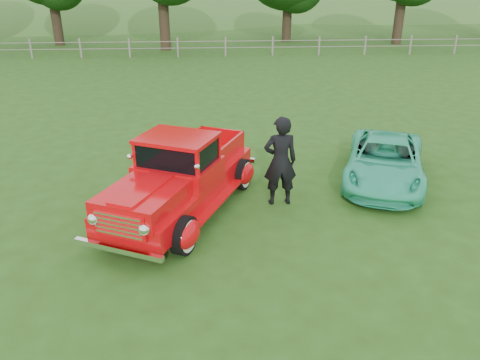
{
  "coord_description": "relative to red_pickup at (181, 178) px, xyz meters",
  "views": [
    {
      "loc": [
        -1.11,
        -8.38,
        4.88
      ],
      "look_at": [
        -0.47,
        1.2,
        0.61
      ],
      "focal_mm": 35.0,
      "sensor_mm": 36.0,
      "label": 1
    }
  ],
  "objects": [
    {
      "name": "distant_hills",
      "position": [
        -2.3,
        58.49,
        -5.34
      ],
      "size": [
        116.0,
        60.0,
        18.0
      ],
      "color": "#315B21",
      "rests_on": "ground"
    },
    {
      "name": "teal_sedan",
      "position": [
        5.03,
        1.3,
        -0.24
      ],
      "size": [
        3.15,
        4.4,
        1.11
      ],
      "primitive_type": "imported",
      "rotation": [
        0.0,
        0.0,
        -0.37
      ],
      "color": "#30C192",
      "rests_on": "ground"
    },
    {
      "name": "fence_line",
      "position": [
        1.78,
        21.03,
        -0.19
      ],
      "size": [
        48.0,
        0.12,
        1.2
      ],
      "color": "slate",
      "rests_on": "ground"
    },
    {
      "name": "red_pickup",
      "position": [
        0.0,
        0.0,
        0.0
      ],
      "size": [
        3.68,
        5.26,
        1.78
      ],
      "rotation": [
        0.0,
        0.0,
        -0.43
      ],
      "color": "black",
      "rests_on": "ground"
    },
    {
      "name": "man",
      "position": [
        2.21,
        0.25,
        0.24
      ],
      "size": [
        0.78,
        0.54,
        2.07
      ],
      "primitive_type": "imported",
      "rotation": [
        0.0,
        0.0,
        3.2
      ],
      "color": "black",
      "rests_on": "ground"
    },
    {
      "name": "ground",
      "position": [
        1.78,
        -0.97,
        -0.8
      ],
      "size": [
        140.0,
        140.0,
        0.0
      ],
      "primitive_type": "plane",
      "color": "#254712",
      "rests_on": "ground"
    }
  ]
}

